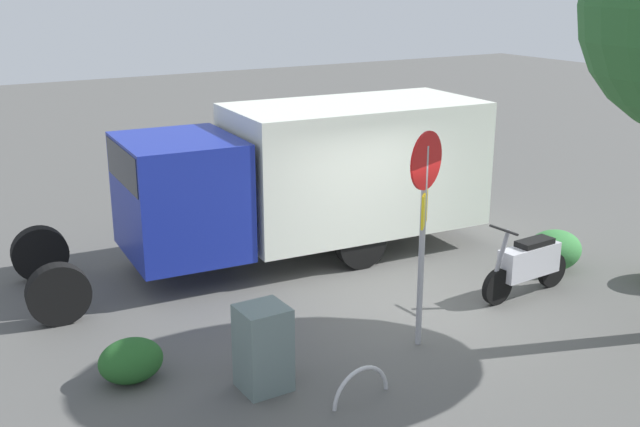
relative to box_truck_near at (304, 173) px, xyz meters
The scene contains 8 objects.
ground_plane 3.31m from the box_truck_near, 97.01° to the left, with size 60.00×60.00×0.00m, color #51514E.
box_truck_near is the anchor object (origin of this frame).
motorcycle 4.07m from the box_truck_near, 122.80° to the left, with size 1.81×0.55×1.20m.
stop_sign 3.86m from the box_truck_near, 84.41° to the left, with size 0.71×0.33×2.94m.
utility_cabinet 4.77m from the box_truck_near, 54.45° to the left, with size 0.57×0.54×1.06m, color slate.
bike_rack_hoop 5.21m from the box_truck_near, 68.22° to the left, with size 0.85×0.85×0.05m, color #B7B7BC.
shrub_mid_verge 5.08m from the box_truck_near, 34.79° to the left, with size 0.80×0.65×0.55m, color #235924.
shrub_by_tree 4.48m from the box_truck_near, 140.58° to the left, with size 1.01×0.82×0.69m, color #357A3B.
Camera 1 is at (6.72, 8.37, 4.77)m, focal length 43.12 mm.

